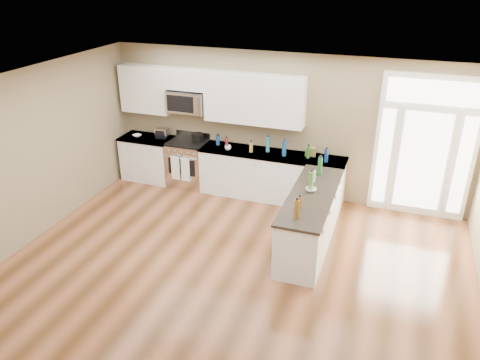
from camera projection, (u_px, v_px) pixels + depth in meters
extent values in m
plane|color=#4E2E16|center=(204.00, 319.00, 6.16)|extent=(8.00, 8.00, 0.00)
plane|color=#867655|center=(285.00, 126.00, 8.99)|extent=(7.00, 0.00, 7.00)
plane|color=white|center=(196.00, 114.00, 4.98)|extent=(8.00, 8.00, 0.00)
cube|color=white|center=(149.00, 159.00, 9.99)|extent=(1.06, 0.62, 0.90)
cube|color=black|center=(150.00, 176.00, 10.16)|extent=(1.02, 0.52, 0.10)
cube|color=black|center=(147.00, 138.00, 9.79)|extent=(1.10, 0.66, 0.04)
cube|color=white|center=(271.00, 176.00, 9.17)|extent=(2.81, 0.62, 0.90)
cube|color=black|center=(270.00, 195.00, 9.34)|extent=(2.77, 0.52, 0.10)
cube|color=black|center=(272.00, 154.00, 8.97)|extent=(2.85, 0.66, 0.04)
cube|color=white|center=(310.00, 220.00, 7.61)|extent=(0.65, 2.28, 0.90)
cube|color=black|center=(309.00, 241.00, 7.78)|extent=(0.61, 2.18, 0.10)
cube|color=black|center=(312.00, 195.00, 7.41)|extent=(0.69, 2.32, 0.04)
cube|color=white|center=(146.00, 89.00, 9.49)|extent=(1.04, 0.33, 0.95)
cube|color=white|center=(254.00, 99.00, 8.80)|extent=(1.94, 0.33, 0.95)
cube|color=white|center=(187.00, 79.00, 9.10)|extent=(0.82, 0.33, 0.40)
cube|color=silver|center=(187.00, 102.00, 9.25)|extent=(0.78, 0.40, 0.42)
cube|color=black|center=(180.00, 104.00, 9.09)|extent=(0.56, 0.01, 0.32)
cube|color=white|center=(424.00, 148.00, 8.23)|extent=(1.70, 0.08, 2.60)
cube|color=white|center=(422.00, 162.00, 8.29)|extent=(0.78, 0.02, 1.80)
cube|color=white|center=(383.00, 157.00, 8.49)|extent=(0.22, 0.02, 1.80)
cube|color=white|center=(462.00, 167.00, 8.09)|extent=(0.22, 0.02, 1.80)
cube|color=white|center=(434.00, 93.00, 7.76)|extent=(1.50, 0.02, 0.40)
cube|color=silver|center=(188.00, 164.00, 9.70)|extent=(0.77, 0.63, 0.92)
cube|color=black|center=(187.00, 143.00, 9.50)|extent=(0.77, 0.60, 0.03)
cube|color=silver|center=(193.00, 134.00, 9.73)|extent=(0.77, 0.04, 0.14)
cube|color=black|center=(182.00, 167.00, 9.41)|extent=(0.58, 0.01, 0.34)
cylinder|color=silver|center=(180.00, 157.00, 9.29)|extent=(0.70, 0.02, 0.02)
cube|color=white|center=(175.00, 168.00, 9.42)|extent=(0.18, 0.02, 0.50)
cube|color=white|center=(185.00, 169.00, 9.35)|extent=(0.18, 0.02, 0.50)
cylinder|color=black|center=(197.00, 137.00, 9.47)|extent=(0.30, 0.30, 0.19)
cube|color=silver|center=(162.00, 133.00, 9.68)|extent=(0.26, 0.21, 0.22)
cube|color=brown|center=(311.00, 151.00, 8.83)|extent=(0.21, 0.16, 0.16)
imported|color=white|center=(137.00, 136.00, 9.81)|extent=(0.22, 0.22, 0.04)
imported|color=white|center=(311.00, 190.00, 7.46)|extent=(0.22, 0.22, 0.05)
imported|color=white|center=(228.00, 148.00, 9.10)|extent=(0.15, 0.15, 0.09)
cylinder|color=#19591E|center=(320.00, 166.00, 7.99)|extent=(0.07, 0.07, 0.32)
cylinder|color=navy|center=(284.00, 148.00, 8.78)|extent=(0.08, 0.08, 0.31)
cylinder|color=brown|center=(300.00, 203.00, 6.92)|extent=(0.07, 0.07, 0.18)
cylinder|color=olive|center=(251.00, 147.00, 8.98)|extent=(0.07, 0.07, 0.20)
cylinder|color=#26727F|center=(268.00, 144.00, 8.97)|extent=(0.07, 0.07, 0.30)
cylinder|color=#591919|center=(227.00, 143.00, 9.12)|extent=(0.06, 0.06, 0.24)
cylinder|color=#B2B2B7|center=(313.00, 176.00, 7.78)|extent=(0.08, 0.08, 0.20)
cylinder|color=navy|center=(326.00, 156.00, 8.52)|extent=(0.07, 0.07, 0.24)
cylinder|color=#3F7226|center=(311.00, 181.00, 7.44)|extent=(0.07, 0.07, 0.32)
cylinder|color=#19591E|center=(308.00, 152.00, 8.69)|extent=(0.07, 0.07, 0.24)
cylinder|color=navy|center=(218.00, 140.00, 9.34)|extent=(0.07, 0.07, 0.20)
cylinder|color=brown|center=(297.00, 209.00, 6.64)|extent=(0.08, 0.08, 0.29)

